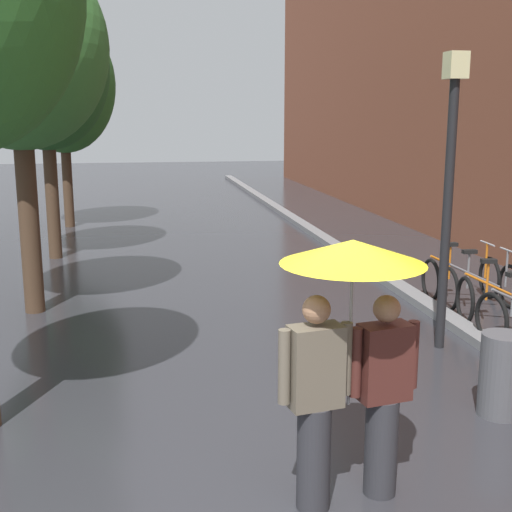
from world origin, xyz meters
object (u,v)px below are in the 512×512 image
couple_under_umbrella (351,334)px  parked_bicycle_2 (480,286)px  street_lamp_post (449,178)px  parked_bicycle_1 (500,298)px  litter_bin (502,375)px  street_tree_1 (17,49)px  parked_bicycle_3 (460,277)px  street_tree_3 (62,85)px  street_tree_2 (44,67)px

couple_under_umbrella → parked_bicycle_2: bearing=52.1°
parked_bicycle_2 → street_lamp_post: street_lamp_post is taller
parked_bicycle_1 → parked_bicycle_2: bearing=85.0°
litter_bin → street_tree_1: bearing=138.1°
parked_bicycle_2 → parked_bicycle_3: 0.60m
street_tree_3 → couple_under_umbrella: bearing=-76.5°
street_tree_2 → litter_bin: (5.29, -8.69, -3.51)m
street_tree_2 → parked_bicycle_1: 9.74m
parked_bicycle_2 → parked_bicycle_1: bearing=-95.0°
parked_bicycle_2 → couple_under_umbrella: bearing=-127.9°
street_tree_1 → street_tree_2: (-0.14, 4.07, 0.04)m
street_tree_1 → litter_bin: size_ratio=6.34×
parked_bicycle_3 → couple_under_umbrella: size_ratio=0.53×
street_tree_2 → street_lamp_post: 8.89m
street_tree_3 → parked_bicycle_1: 12.71m
street_tree_2 → litter_bin: street_tree_2 is taller
street_tree_2 → parked_bicycle_2: street_tree_2 is taller
litter_bin → street_tree_2: bearing=121.3°
street_lamp_post → parked_bicycle_3: bearing=57.5°
parked_bicycle_2 → parked_bicycle_3: (-0.02, 0.60, 0.00)m
street_lamp_post → parked_bicycle_2: bearing=48.0°
street_lamp_post → litter_bin: size_ratio=4.38×
street_tree_3 → couple_under_umbrella: (3.38, -14.06, -2.41)m
street_tree_3 → litter_bin: size_ratio=6.57×
street_tree_1 → parked_bicycle_2: street_tree_1 is taller
street_tree_1 → parked_bicycle_3: bearing=-4.4°
parked_bicycle_1 → parked_bicycle_3: (0.04, 1.30, 0.00)m
street_tree_1 → parked_bicycle_3: (6.79, -0.52, -3.52)m
parked_bicycle_3 → litter_bin: bearing=-111.8°
street_lamp_post → street_tree_1: bearing=154.2°
couple_under_umbrella → street_tree_2: bearing=108.4°
street_tree_3 → parked_bicycle_2: size_ratio=5.08×
parked_bicycle_2 → street_tree_1: bearing=170.7°
street_lamp_post → couple_under_umbrella: bearing=-125.8°
street_tree_1 → street_lamp_post: size_ratio=1.45×
street_tree_1 → parked_bicycle_1: (6.75, -1.82, -3.52)m
street_tree_1 → parked_bicycle_3: size_ratio=4.89×
parked_bicycle_1 → parked_bicycle_2: same height
street_tree_1 → parked_bicycle_3: street_tree_1 is taller
street_lamp_post → litter_bin: street_lamp_post is taller
parked_bicycle_1 → parked_bicycle_3: bearing=88.0°
street_tree_2 → parked_bicycle_2: size_ratio=5.14×
street_tree_1 → street_lamp_post: street_tree_1 is taller
street_tree_3 → litter_bin: street_tree_3 is taller
parked_bicycle_2 → street_tree_2: bearing=143.3°
street_tree_1 → street_lamp_post: bearing=-25.8°
parked_bicycle_3 → street_lamp_post: 3.11m
couple_under_umbrella → street_lamp_post: size_ratio=0.56×
parked_bicycle_3 → street_lamp_post: (-1.35, -2.11, 1.83)m
parked_bicycle_3 → litter_bin: size_ratio=1.30×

